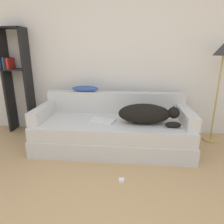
{
  "coord_description": "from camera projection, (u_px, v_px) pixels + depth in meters",
  "views": [
    {
      "loc": [
        0.19,
        -0.66,
        1.36
      ],
      "look_at": [
        -0.06,
        1.92,
        0.57
      ],
      "focal_mm": 32.0,
      "sensor_mm": 36.0,
      "label": 1
    }
  ],
  "objects": [
    {
      "name": "wall_back",
      "position": [
        120.0,
        52.0,
        3.24
      ],
      "size": [
        7.27,
        0.06,
        2.7
      ],
      "color": "silver",
      "rests_on": "ground_plane"
    },
    {
      "name": "couch",
      "position": [
        113.0,
        134.0,
        2.9
      ],
      "size": [
        2.18,
        0.92,
        0.42
      ],
      "color": "silver",
      "rests_on": "ground_plane"
    },
    {
      "name": "power_adapter",
      "position": [
        122.0,
        180.0,
        2.17
      ],
      "size": [
        0.06,
        0.06,
        0.03
      ],
      "color": "white",
      "rests_on": "ground_plane"
    },
    {
      "name": "couch_arm_left",
      "position": [
        43.0,
        112.0,
        2.9
      ],
      "size": [
        0.15,
        0.73,
        0.18
      ],
      "color": "silver",
      "rests_on": "couch"
    },
    {
      "name": "couch_arm_right",
      "position": [
        187.0,
        117.0,
        2.71
      ],
      "size": [
        0.15,
        0.73,
        0.18
      ],
      "color": "silver",
      "rests_on": "couch"
    },
    {
      "name": "bookshelf",
      "position": [
        17.0,
        77.0,
        3.34
      ],
      "size": [
        0.41,
        0.26,
        1.72
      ],
      "color": "black",
      "rests_on": "ground_plane"
    },
    {
      "name": "couch_backrest",
      "position": [
        115.0,
        102.0,
        3.16
      ],
      "size": [
        2.14,
        0.15,
        0.33
      ],
      "color": "silver",
      "rests_on": "couch"
    },
    {
      "name": "floor_lamp",
      "position": [
        223.0,
        58.0,
        2.81
      ],
      "size": [
        0.28,
        0.28,
        1.49
      ],
      "color": "tan",
      "rests_on": "ground_plane"
    },
    {
      "name": "dog",
      "position": [
        147.0,
        114.0,
        2.66
      ],
      "size": [
        0.81,
        0.3,
        0.27
      ],
      "color": "black",
      "rests_on": "couch"
    },
    {
      "name": "throw_pillow",
      "position": [
        85.0,
        89.0,
        3.13
      ],
      "size": [
        0.42,
        0.15,
        0.09
      ],
      "color": "#335199",
      "rests_on": "couch_backrest"
    },
    {
      "name": "laptop",
      "position": [
        102.0,
        120.0,
        2.8
      ],
      "size": [
        0.39,
        0.3,
        0.02
      ],
      "rotation": [
        0.0,
        0.0,
        -0.27
      ],
      "color": "silver",
      "rests_on": "couch"
    }
  ]
}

